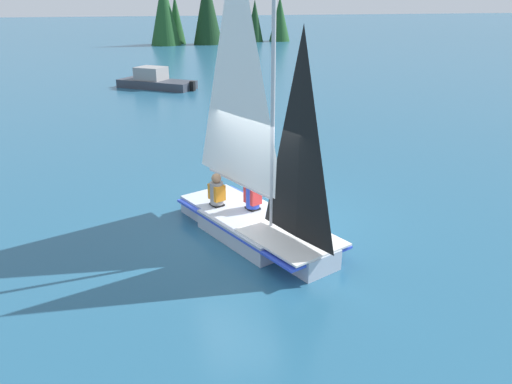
# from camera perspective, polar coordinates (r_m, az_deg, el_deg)

# --- Properties ---
(ground_plane) EXTENTS (260.00, 260.00, 0.00)m
(ground_plane) POSITION_cam_1_polar(r_m,az_deg,el_deg) (10.71, 0.00, -5.03)
(ground_plane) COLOR #235675
(sailboat_main) EXTENTS (3.00, 4.36, 6.13)m
(sailboat_main) POSITION_cam_1_polar(r_m,az_deg,el_deg) (10.35, -0.13, -0.32)
(sailboat_main) COLOR #B2BCCC
(sailboat_main) RESTS_ON ground_plane
(sailor_helm) EXTENTS (0.39, 0.41, 1.16)m
(sailor_helm) POSITION_cam_1_polar(r_m,az_deg,el_deg) (10.90, -0.38, -0.88)
(sailor_helm) COLOR black
(sailor_helm) RESTS_ON ground_plane
(sailor_crew) EXTENTS (0.39, 0.41, 1.16)m
(sailor_crew) POSITION_cam_1_polar(r_m,az_deg,el_deg) (11.13, -4.49, -0.53)
(sailor_crew) COLOR black
(sailor_crew) RESTS_ON ground_plane
(motorboat_distant) EXTENTS (4.39, 3.90, 1.14)m
(motorboat_distant) POSITION_cam_1_polar(r_m,az_deg,el_deg) (28.96, -11.44, 12.35)
(motorboat_distant) COLOR #333842
(motorboat_distant) RESTS_ON ground_plane
(treeline_shore) EXTENTS (15.72, 4.66, 7.26)m
(treeline_shore) POSITION_cam_1_polar(r_m,az_deg,el_deg) (56.49, -5.26, 19.67)
(treeline_shore) COLOR #1E4C23
(treeline_shore) RESTS_ON ground_plane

